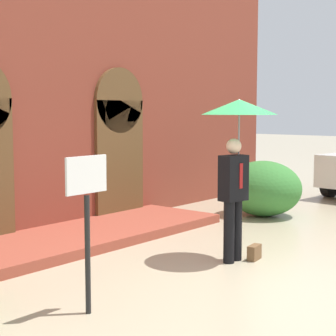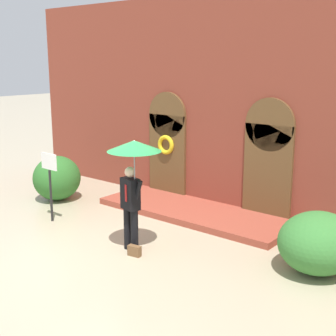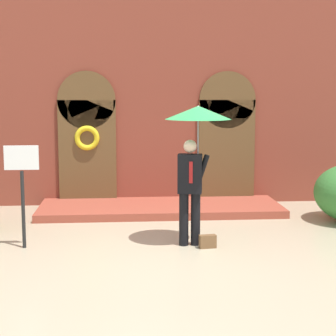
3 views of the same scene
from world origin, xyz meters
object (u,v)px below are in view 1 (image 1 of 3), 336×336
(person_with_umbrella, at_px, (238,130))
(sign_post, at_px, (87,208))
(shrub_right, at_px, (263,188))
(handbag, at_px, (254,252))

(person_with_umbrella, xyz_separation_m, sign_post, (-2.88, 0.06, -0.75))
(sign_post, xyz_separation_m, shrub_right, (6.22, 1.42, -0.59))
(person_with_umbrella, relative_size, handbag, 8.44)
(person_with_umbrella, height_order, handbag, person_with_umbrella)
(handbag, relative_size, shrub_right, 0.17)
(person_with_umbrella, distance_m, handbag, 1.82)
(person_with_umbrella, height_order, sign_post, person_with_umbrella)
(handbag, bearing_deg, shrub_right, 19.67)
(handbag, distance_m, sign_post, 3.25)
(sign_post, distance_m, shrub_right, 6.41)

